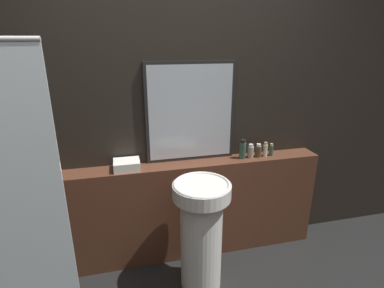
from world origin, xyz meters
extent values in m
cube|color=black|center=(0.00, 1.50, 1.25)|extent=(8.00, 0.06, 2.50)
cube|color=#512D1E|center=(0.00, 1.37, 0.44)|extent=(2.43, 0.21, 0.88)
cylinder|color=silver|center=(0.06, 0.97, 0.39)|extent=(0.31, 0.31, 0.78)
cylinder|color=silver|center=(0.06, 0.97, 0.83)|extent=(0.42, 0.42, 0.10)
torus|color=silver|center=(0.06, 0.97, 0.88)|extent=(0.41, 0.41, 0.02)
cube|color=black|center=(0.09, 1.45, 1.29)|extent=(0.74, 0.03, 0.82)
cube|color=#B2BCC6|center=(0.09, 1.44, 1.29)|extent=(0.69, 0.02, 0.77)
cube|color=silver|center=(-0.45, 1.37, 0.92)|extent=(0.20, 0.17, 0.07)
cylinder|color=#2D4C3D|center=(0.53, 1.37, 0.95)|extent=(0.06, 0.06, 0.14)
cylinder|color=black|center=(0.53, 1.37, 1.04)|extent=(0.04, 0.04, 0.03)
cylinder|color=gray|center=(0.61, 1.37, 0.93)|extent=(0.05, 0.05, 0.10)
cylinder|color=silver|center=(0.61, 1.37, 0.99)|extent=(0.04, 0.04, 0.02)
cylinder|color=#4C3823|center=(0.68, 1.37, 0.93)|extent=(0.05, 0.05, 0.10)
cylinder|color=silver|center=(0.68, 1.37, 0.99)|extent=(0.04, 0.04, 0.02)
cylinder|color=beige|center=(0.75, 1.37, 0.94)|extent=(0.04, 0.04, 0.11)
cylinder|color=tan|center=(0.75, 1.37, 1.00)|extent=(0.03, 0.03, 0.02)
cylinder|color=#2D4C3D|center=(0.80, 1.37, 0.93)|extent=(0.04, 0.04, 0.09)
cylinder|color=tan|center=(0.80, 1.37, 0.98)|extent=(0.03, 0.03, 0.02)
cube|color=silver|center=(-0.96, 0.30, 0.92)|extent=(0.51, 0.01, 1.84)
camera|label=1|loc=(-0.46, -0.87, 1.85)|focal=28.00mm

